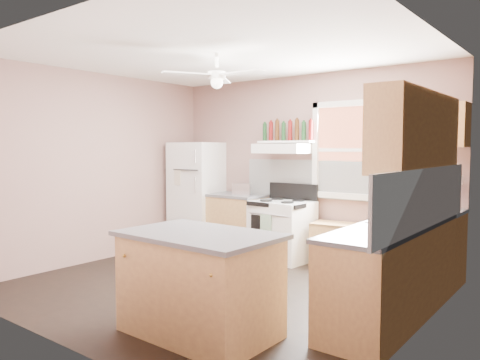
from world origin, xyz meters
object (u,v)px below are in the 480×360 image
Objects in this scene: toaster at (242,189)px; island at (200,286)px; cart at (334,245)px; stove at (282,231)px; refrigerator at (197,194)px.

toaster is 0.22× the size of island.
toaster is 0.47× the size of cart.
stove is (0.78, -0.05, -0.56)m from toaster.
refrigerator is 2.00× the size of stove.
cart is (0.77, 0.13, -0.13)m from stove.
toaster is at bearing 122.03° from island.
refrigerator is at bearing 160.80° from toaster.
toaster reaches higher than stove.
stove is 0.67× the size of island.
cart is (2.46, 0.12, -0.56)m from refrigerator.
stove and island have the same top height.
stove is at bearing -25.88° from toaster.
refrigerator reaches higher than stove.
refrigerator is 1.33× the size of island.
toaster is at bearing -178.86° from stove.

